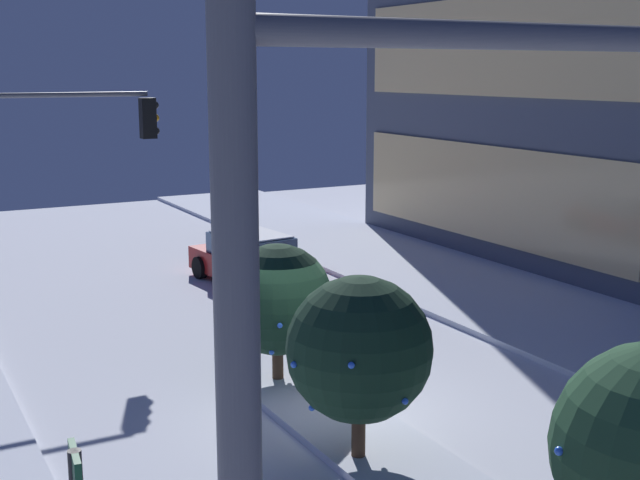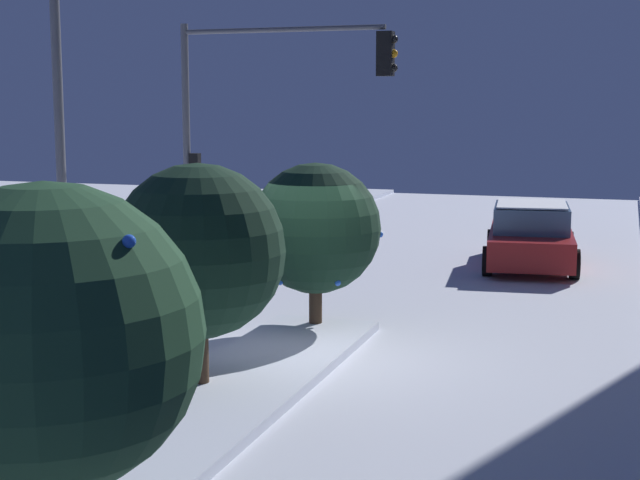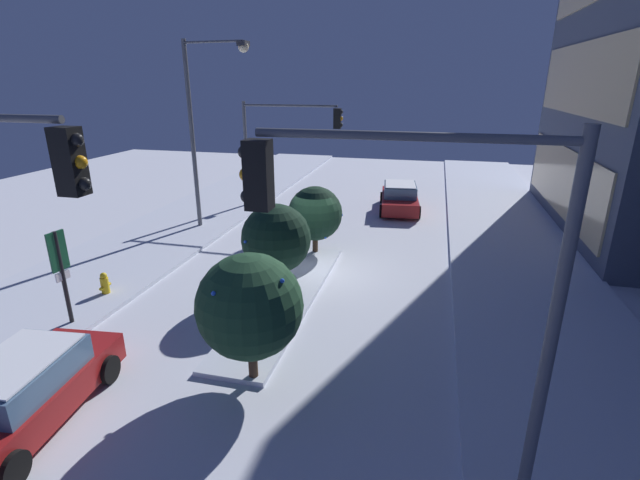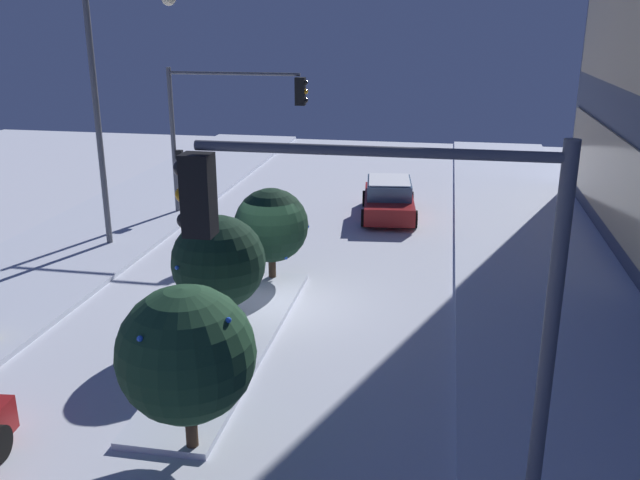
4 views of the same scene
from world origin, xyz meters
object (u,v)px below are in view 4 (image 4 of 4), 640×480
Objects in this scene: traffic_light_corner_near_left at (226,115)px; decorated_tree_median at (219,262)px; car_far at (389,199)px; street_lamp_arched at (116,86)px; traffic_light_corner_far_right at (397,294)px; decorated_tree_right_of_median at (271,225)px; decorated_tree_left_of_median at (186,354)px.

decorated_tree_median is at bearing -73.30° from traffic_light_corner_near_left.
car_far is 10.98m from street_lamp_arched.
street_lamp_arched is at bearing -52.55° from traffic_light_corner_far_right.
street_lamp_arched is at bearing -110.59° from decorated_tree_right_of_median.
traffic_light_corner_far_right reaches higher than decorated_tree_left_of_median.
traffic_light_corner_near_left is 1.79× the size of decorated_tree_left_of_median.
traffic_light_corner_far_right reaches higher than car_far.
street_lamp_arched is 6.93m from decorated_tree_right_of_median.
car_far is at bearing 11.06° from traffic_light_corner_near_left.
traffic_light_corner_far_right is 18.86m from traffic_light_corner_near_left.
car_far is 7.05m from traffic_light_corner_near_left.
traffic_light_corner_far_right is 2.07× the size of decorated_tree_median.
car_far is 1.63× the size of decorated_tree_right_of_median.
car_far is 0.81× the size of traffic_light_corner_near_left.
car_far is 0.73× the size of traffic_light_corner_far_right.
decorated_tree_median is (5.72, 5.13, -3.54)m from street_lamp_arched.
street_lamp_arched is 8.46m from decorated_tree_median.
traffic_light_corner_near_left is at bearing -152.15° from decorated_tree_right_of_median.
decorated_tree_right_of_median is at bearing -67.94° from traffic_light_corner_far_right.
decorated_tree_left_of_median is (4.73, 1.02, 0.08)m from decorated_tree_median.
traffic_light_corner_near_left reaches higher than decorated_tree_left_of_median.
street_lamp_arched reaches higher than traffic_light_corner_near_left.
decorated_tree_left_of_median is at bearing 12.23° from decorated_tree_median.
street_lamp_arched is (-12.90, -9.88, 1.04)m from traffic_light_corner_far_right.
traffic_light_corner_near_left reaches higher than car_far.
decorated_tree_left_of_median is (15.94, -2.10, 1.26)m from car_far.
decorated_tree_left_of_median reaches higher than car_far.
decorated_tree_right_of_median is (7.56, -2.77, 1.02)m from car_far.
traffic_light_corner_near_left is (-17.19, -7.75, -0.39)m from traffic_light_corner_far_right.
decorated_tree_median is (10.02, 3.00, -2.11)m from traffic_light_corner_near_left.
decorated_tree_right_of_median reaches higher than car_far.
decorated_tree_median reaches higher than decorated_tree_right_of_median.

